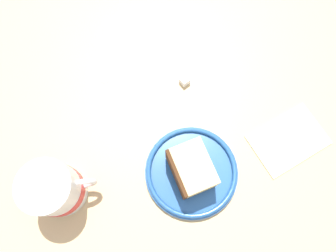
{
  "coord_description": "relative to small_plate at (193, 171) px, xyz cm",
  "views": [
    {
      "loc": [
        0.26,
        10.83,
        58.19
      ],
      "look_at": [
        -2.39,
        -5.57,
        3.0
      ],
      "focal_mm": 33.34,
      "sensor_mm": 36.0,
      "label": 1
    }
  ],
  "objects": [
    {
      "name": "ground_plane",
      "position": [
        5.61,
        -3.15,
        -2.19
      ],
      "size": [
        131.47,
        131.47,
        2.53
      ],
      "primitive_type": "cube",
      "color": "tan"
    },
    {
      "name": "small_plate",
      "position": [
        0.0,
        0.0,
        0.0
      ],
      "size": [
        17.16,
        17.16,
        1.87
      ],
      "color": "#26599E",
      "rests_on": "ground_plane"
    },
    {
      "name": "cake_slice",
      "position": [
        0.27,
        0.06,
        3.47
      ],
      "size": [
        8.05,
        9.55,
        6.72
      ],
      "color": "#472814",
      "rests_on": "small_plate"
    },
    {
      "name": "tea_mug",
      "position": [
        23.53,
        -0.21,
        4.12
      ],
      "size": [
        11.67,
        8.98,
        10.57
      ],
      "color": "white",
      "rests_on": "ground_plane"
    },
    {
      "name": "teaspoon",
      "position": [
        14.06,
        -23.83,
        -0.57
      ],
      "size": [
        2.16,
        11.27,
        0.8
      ],
      "color": "silver",
      "rests_on": "ground_plane"
    },
    {
      "name": "folded_napkin",
      "position": [
        -19.56,
        -3.03,
        -0.62
      ],
      "size": [
        16.35,
        13.82,
        0.6
      ],
      "primitive_type": "cube",
      "rotation": [
        0.0,
        0.0,
        0.36
      ],
      "color": "beige",
      "rests_on": "ground_plane"
    },
    {
      "name": "sugar_cube",
      "position": [
        -1.96,
        -18.2,
        -0.13
      ],
      "size": [
        2.16,
        2.16,
        1.59
      ],
      "primitive_type": "cube",
      "rotation": [
        0.0,
        0.0,
        0.5
      ],
      "color": "white",
      "rests_on": "ground_plane"
    }
  ]
}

